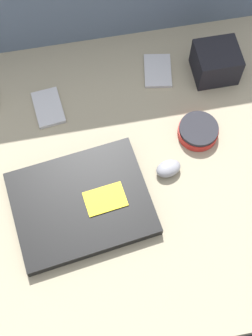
{
  "coord_description": "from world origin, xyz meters",
  "views": [
    {
      "loc": [
        -0.08,
        -0.44,
        1.1
      ],
      "look_at": [
        0.0,
        0.0,
        0.12
      ],
      "focal_mm": 50.0,
      "sensor_mm": 36.0,
      "label": 1
    }
  ],
  "objects_px": {
    "phone_silver": "(158,71)",
    "camera_pouch": "(216,62)",
    "computer_mouse": "(168,168)",
    "speaker_puck": "(198,131)",
    "phone_black": "(48,108)",
    "laptop": "(82,204)"
  },
  "relations": [
    {
      "from": "computer_mouse",
      "to": "speaker_puck",
      "type": "bearing_deg",
      "value": 28.94
    },
    {
      "from": "phone_silver",
      "to": "camera_pouch",
      "type": "distance_m",
      "value": 0.15
    },
    {
      "from": "speaker_puck",
      "to": "camera_pouch",
      "type": "relative_size",
      "value": 0.91
    },
    {
      "from": "laptop",
      "to": "camera_pouch",
      "type": "relative_size",
      "value": 3.08
    },
    {
      "from": "phone_silver",
      "to": "laptop",
      "type": "bearing_deg",
      "value": -117.3
    },
    {
      "from": "phone_silver",
      "to": "camera_pouch",
      "type": "xyz_separation_m",
      "value": [
        0.14,
        -0.03,
        0.04
      ]
    },
    {
      "from": "computer_mouse",
      "to": "camera_pouch",
      "type": "distance_m",
      "value": 0.31
    },
    {
      "from": "laptop",
      "to": "speaker_puck",
      "type": "bearing_deg",
      "value": 15.83
    },
    {
      "from": "phone_black",
      "to": "camera_pouch",
      "type": "bearing_deg",
      "value": -2.12
    },
    {
      "from": "laptop",
      "to": "phone_silver",
      "type": "relative_size",
      "value": 2.98
    },
    {
      "from": "phone_silver",
      "to": "camera_pouch",
      "type": "bearing_deg",
      "value": -1.87
    },
    {
      "from": "computer_mouse",
      "to": "speaker_puck",
      "type": "distance_m",
      "value": 0.12
    },
    {
      "from": "camera_pouch",
      "to": "computer_mouse",
      "type": "bearing_deg",
      "value": -125.12
    },
    {
      "from": "computer_mouse",
      "to": "phone_black",
      "type": "distance_m",
      "value": 0.34
    },
    {
      "from": "camera_pouch",
      "to": "laptop",
      "type": "bearing_deg",
      "value": -142.28
    },
    {
      "from": "speaker_puck",
      "to": "phone_silver",
      "type": "relative_size",
      "value": 0.88
    },
    {
      "from": "laptop",
      "to": "phone_black",
      "type": "bearing_deg",
      "value": 91.86
    },
    {
      "from": "speaker_puck",
      "to": "phone_black",
      "type": "distance_m",
      "value": 0.37
    },
    {
      "from": "laptop",
      "to": "phone_black",
      "type": "relative_size",
      "value": 3.0
    },
    {
      "from": "speaker_puck",
      "to": "phone_black",
      "type": "height_order",
      "value": "speaker_puck"
    },
    {
      "from": "laptop",
      "to": "computer_mouse",
      "type": "height_order",
      "value": "computer_mouse"
    },
    {
      "from": "phone_black",
      "to": "speaker_puck",
      "type": "bearing_deg",
      "value": -27.88
    }
  ]
}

